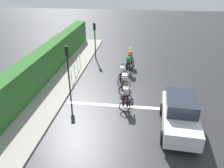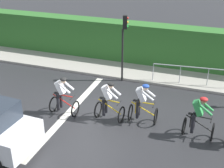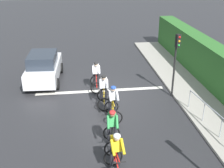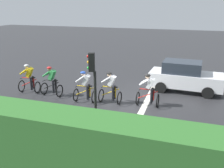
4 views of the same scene
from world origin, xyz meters
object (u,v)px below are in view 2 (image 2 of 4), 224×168
cyclist_trailing (63,97)px  cyclist_fourth (109,102)px  cyclist_second (199,118)px  cyclist_mid (142,104)px  traffic_light_near_crossing (124,39)px  pedestrian_railing_kerbside (194,71)px

cyclist_trailing → cyclist_fourth: bearing=96.4°
cyclist_second → cyclist_trailing: bearing=-88.2°
cyclist_fourth → cyclist_trailing: size_ratio=1.00×
cyclist_second → cyclist_mid: (-0.31, -2.16, 0.00)m
cyclist_mid → cyclist_fourth: 1.33m
cyclist_trailing → traffic_light_near_crossing: size_ratio=0.50×
pedestrian_railing_kerbside → cyclist_fourth: bearing=-34.1°
traffic_light_near_crossing → cyclist_trailing: bearing=-19.2°
cyclist_second → pedestrian_railing_kerbside: cyclist_second is taller
cyclist_second → traffic_light_near_crossing: traffic_light_near_crossing is taller
cyclist_trailing → pedestrian_railing_kerbside: cyclist_trailing is taller
cyclist_fourth → traffic_light_near_crossing: 3.98m
pedestrian_railing_kerbside → cyclist_mid: bearing=-21.5°
cyclist_second → cyclist_trailing: 5.37m
cyclist_trailing → pedestrian_railing_kerbside: 6.49m
cyclist_trailing → pedestrian_railing_kerbside: (-4.42, 4.76, 0.01)m
cyclist_second → pedestrian_railing_kerbside: (-4.25, -0.61, 0.01)m
cyclist_second → traffic_light_near_crossing: size_ratio=0.50×
cyclist_mid → pedestrian_railing_kerbside: size_ratio=0.42×
cyclist_second → cyclist_mid: size_ratio=1.00×
cyclist_fourth → pedestrian_railing_kerbside: size_ratio=0.42×
cyclist_mid → cyclist_fourth: bearing=-78.2°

